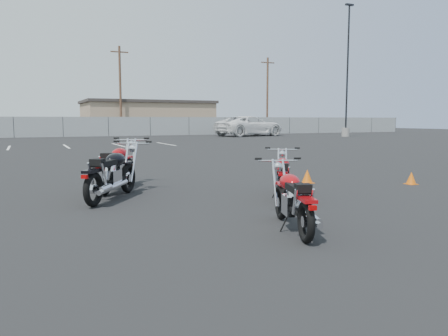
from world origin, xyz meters
name	(u,v)px	position (x,y,z in m)	size (l,w,h in m)	color
ground	(228,209)	(0.00, 0.00, 0.00)	(120.00, 120.00, 0.00)	black
motorcycle_front_red	(118,167)	(-1.33, 2.93, 0.51)	(1.53, 2.17, 1.12)	black
motorcycle_second_black	(112,174)	(-1.65, 1.78, 0.50)	(1.65, 2.05, 1.10)	black
motorcycle_third_red	(283,176)	(1.48, 0.58, 0.43)	(1.35, 1.83, 0.95)	black
motorcycle_rear_red	(293,200)	(0.22, -1.69, 0.43)	(1.00, 1.92, 0.95)	black
training_cone_near	(307,176)	(3.11, 2.04, 0.17)	(0.28, 0.28, 0.34)	#D85D0B
training_cone_far	(411,178)	(5.27, 0.83, 0.15)	(0.25, 0.25, 0.30)	#D85D0B
light_pole_east	(346,101)	(23.61, 25.04, 3.18)	(0.80, 0.70, 11.76)	gray
chainlink_fence	(63,127)	(0.00, 35.00, 0.90)	(80.06, 0.06, 1.80)	gray
tan_building_east	(147,117)	(10.00, 44.00, 1.86)	(14.40, 9.40, 3.70)	#9D8265
utility_pole_c	(120,89)	(6.00, 39.00, 4.69)	(1.80, 0.24, 9.00)	#4A3022
utility_pole_d	(267,94)	(24.00, 40.00, 4.69)	(1.80, 0.24, 9.00)	#4A3022
parking_line_stripes	(38,147)	(-2.50, 20.00, 0.00)	(15.12, 4.00, 0.01)	silver
white_van	(250,120)	(16.28, 29.98, 1.49)	(7.82, 3.13, 2.97)	white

